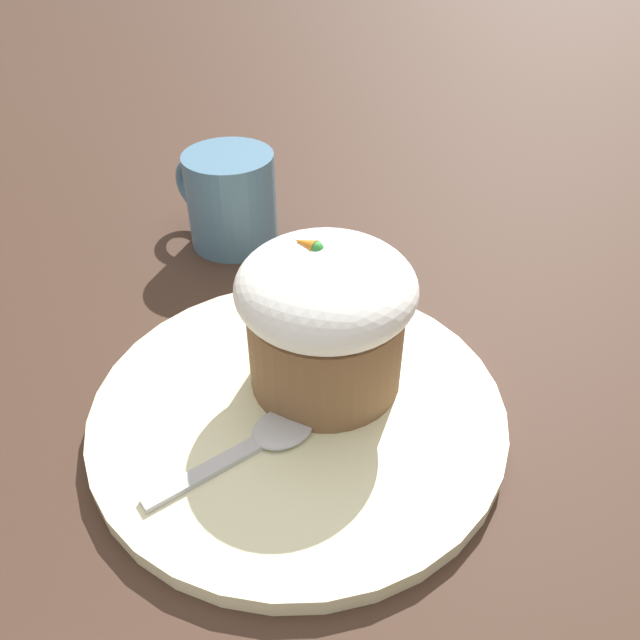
# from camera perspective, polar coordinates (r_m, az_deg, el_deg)

# --- Properties ---
(ground_plane) EXTENTS (4.00, 4.00, 0.00)m
(ground_plane) POSITION_cam_1_polar(r_m,az_deg,el_deg) (0.41, -2.00, -8.74)
(ground_plane) COLOR #3D281E
(dessert_plate) EXTENTS (0.26, 0.26, 0.01)m
(dessert_plate) POSITION_cam_1_polar(r_m,az_deg,el_deg) (0.41, -2.02, -8.16)
(dessert_plate) COLOR beige
(dessert_plate) RESTS_ON ground_plane
(carrot_cake) EXTENTS (0.11, 0.11, 0.10)m
(carrot_cake) POSITION_cam_1_polar(r_m,az_deg,el_deg) (0.39, -0.00, 0.67)
(carrot_cake) COLOR brown
(carrot_cake) RESTS_ON dessert_plate
(spoon) EXTENTS (0.05, 0.11, 0.01)m
(spoon) POSITION_cam_1_polar(r_m,az_deg,el_deg) (0.38, -5.17, -10.78)
(spoon) COLOR #B7B7BC
(spoon) RESTS_ON dessert_plate
(coffee_cup) EXTENTS (0.11, 0.08, 0.08)m
(coffee_cup) POSITION_cam_1_polar(r_m,az_deg,el_deg) (0.57, -8.24, 10.89)
(coffee_cup) COLOR teal
(coffee_cup) RESTS_ON ground_plane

